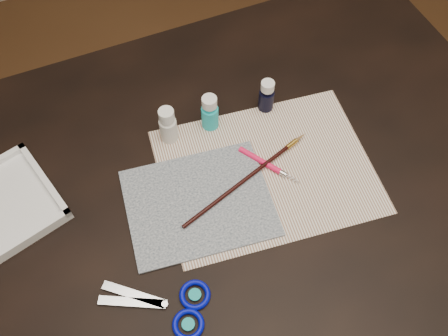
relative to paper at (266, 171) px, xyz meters
name	(u,v)px	position (x,y,z in m)	size (l,w,h in m)	color
ground	(224,298)	(-0.09, 0.01, -0.76)	(3.50, 3.50, 0.02)	#422614
table	(224,254)	(-0.09, 0.01, -0.38)	(1.30, 0.90, 0.75)	black
paper	(266,171)	(0.00, 0.00, 0.00)	(0.42, 0.32, 0.00)	white
canvas	(199,203)	(-0.15, -0.02, 0.00)	(0.28, 0.22, 0.00)	black
paint_bottle_white	(168,125)	(-0.15, 0.15, 0.04)	(0.04, 0.04, 0.09)	silver
paint_bottle_cyan	(210,112)	(-0.06, 0.15, 0.04)	(0.04, 0.04, 0.09)	#1BBAC5
paint_bottle_navy	(267,96)	(0.07, 0.15, 0.04)	(0.03, 0.03, 0.08)	black
paintbrush	(248,178)	(-0.04, -0.01, 0.01)	(0.33, 0.01, 0.01)	black
craft_knife	(270,166)	(0.01, 0.00, 0.01)	(0.15, 0.01, 0.01)	#F81550
scissors	(153,307)	(-0.30, -0.17, 0.00)	(0.21, 0.11, 0.01)	silver
palette_tray	(0,207)	(-0.51, 0.12, 0.01)	(0.20, 0.20, 0.02)	white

